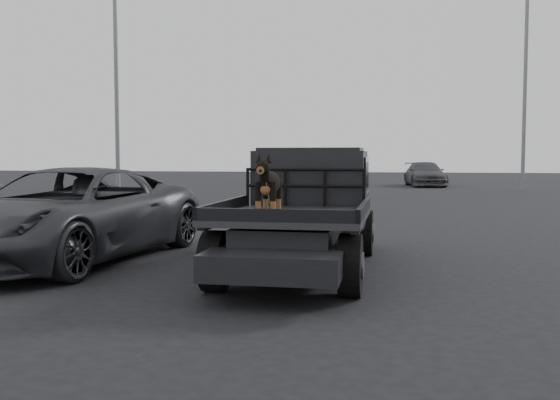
% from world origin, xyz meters
% --- Properties ---
extents(ground, '(120.00, 120.00, 0.00)m').
position_xyz_m(ground, '(0.00, 0.00, 0.00)').
color(ground, black).
rests_on(ground, ground).
extents(flatbed_ute, '(2.00, 5.40, 0.92)m').
position_xyz_m(flatbed_ute, '(-0.16, 1.89, 0.46)').
color(flatbed_ute, black).
rests_on(flatbed_ute, ground).
extents(ute_cab, '(1.72, 1.30, 0.88)m').
position_xyz_m(ute_cab, '(-0.16, 2.84, 1.36)').
color(ute_cab, black).
rests_on(ute_cab, flatbed_ute).
extents(headache_rack, '(1.80, 0.08, 0.55)m').
position_xyz_m(headache_rack, '(-0.16, 2.09, 1.20)').
color(headache_rack, black).
rests_on(headache_rack, flatbed_ute).
extents(dog, '(0.32, 0.60, 0.74)m').
position_xyz_m(dog, '(-0.30, 0.10, 1.29)').
color(dog, black).
rests_on(dog, flatbed_ute).
extents(parked_suv, '(2.97, 5.57, 1.49)m').
position_xyz_m(parked_suv, '(-3.95, 1.96, 0.74)').
color(parked_suv, '#323338').
rests_on(parked_suv, ground).
extents(distant_car_b, '(2.47, 4.86, 1.35)m').
position_xyz_m(distant_car_b, '(2.71, 28.82, 0.68)').
color(distant_car_b, '#46464B').
rests_on(distant_car_b, ground).
extents(floodlight_mid, '(1.08, 0.28, 13.39)m').
position_xyz_m(floodlight_mid, '(7.12, 24.53, 7.29)').
color(floodlight_mid, slate).
rests_on(floodlight_mid, ground).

